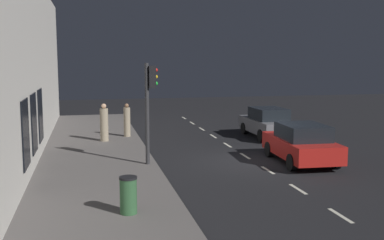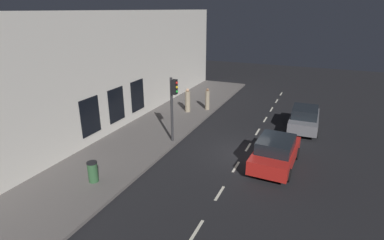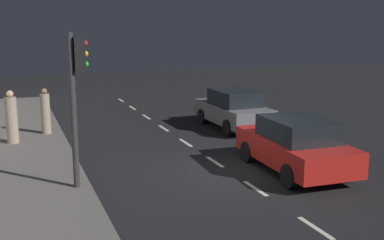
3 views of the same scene
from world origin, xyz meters
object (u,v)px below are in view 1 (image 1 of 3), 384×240
Objects in this scene: traffic_light at (150,97)px; parked_car_1 at (301,143)px; pedestrian_0 at (104,124)px; trash_bin at (128,195)px; parked_car_0 at (268,123)px; pedestrian_1 at (127,121)px.

traffic_light is 6.35m from parked_car_1.
traffic_light reaches higher than pedestrian_0.
parked_car_1 is 4.23× the size of trash_bin.
pedestrian_0 is 1.86× the size of trash_bin.
parked_car_0 and parked_car_1 have the same top height.
parked_car_0 is 4.08× the size of trash_bin.
pedestrian_0 is at bearing -74.12° from traffic_light.
traffic_light is at bearing 68.08° from pedestrian_1.
parked_car_1 is at bearing 175.49° from traffic_light.
pedestrian_0 is at bearing 179.13° from parked_car_0.
pedestrian_1 is (7.29, -1.07, 0.15)m from parked_car_0.
parked_car_1 is (0.92, 5.92, 0.00)m from parked_car_0.
parked_car_0 is at bearing 83.83° from parked_car_1.
pedestrian_0 is at bearing 144.82° from parked_car_1.
trash_bin is at bearing 60.45° from pedestrian_1.
parked_car_1 is (-6.03, 0.48, -1.94)m from traffic_light.
traffic_light is 2.26× the size of pedestrian_1.
pedestrian_0 reaches higher than parked_car_0.
pedestrian_0 is 11.01m from trash_bin.
traffic_light reaches higher than trash_bin.
pedestrian_1 is 12.15m from trash_bin.
traffic_light is at bearing -103.31° from trash_bin.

